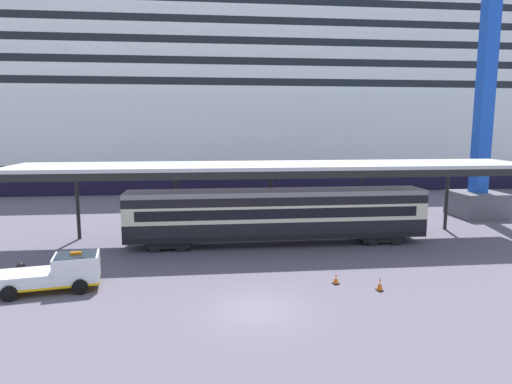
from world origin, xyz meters
TOP-DOWN VIEW (x-y plane):
  - ground_plane at (0.00, 0.00)m, footprint 400.00×400.00m
  - cruise_ship at (-18.90, 51.52)m, footprint 167.63×28.11m
  - platform_canopy at (2.78, 11.97)m, footprint 37.82×6.48m
  - train_carriage at (2.78, 11.54)m, footprint 21.94×2.81m
  - service_truck at (-10.30, 3.73)m, footprint 5.48×2.94m
  - traffic_cone_near at (4.76, 2.97)m, footprint 0.36×0.36m
  - traffic_cone_mid at (6.81, 1.73)m, footprint 0.36×0.36m
  - dockside_crane at (24.40, 19.78)m, footprint 12.00×4.40m
  - quay_bollard at (-13.08, 5.84)m, footprint 0.48×0.48m

SIDE VIEW (x-z plane):
  - ground_plane at x=0.00m, z-range 0.00..0.00m
  - traffic_cone_near at x=4.76m, z-range -0.01..0.59m
  - traffic_cone_mid at x=6.81m, z-range -0.01..0.74m
  - quay_bollard at x=-13.08m, z-range 0.04..1.00m
  - service_truck at x=-10.30m, z-range -0.02..2.00m
  - train_carriage at x=2.78m, z-range 0.25..4.36m
  - platform_canopy at x=2.78m, z-range 2.75..8.75m
  - cruise_ship at x=-18.90m, z-range -5.51..29.83m
  - dockside_crane at x=24.40m, z-range -11.33..45.26m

